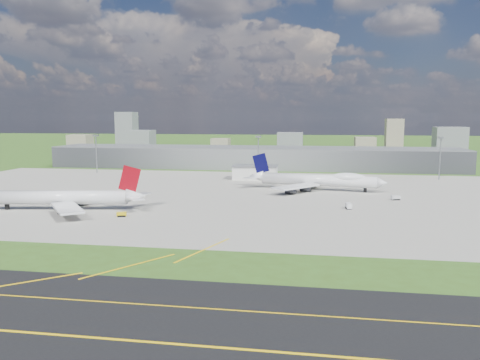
# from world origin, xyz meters

# --- Properties ---
(ground) EXTENTS (1400.00, 1400.00, 0.00)m
(ground) POSITION_xyz_m (0.00, 150.00, 0.00)
(ground) COLOR #35551A
(ground) RESTS_ON ground
(taxiway) EXTENTS (1400.00, 60.00, 0.06)m
(taxiway) POSITION_xyz_m (0.00, -110.00, 0.03)
(taxiway) COLOR black
(taxiway) RESTS_ON ground
(apron) EXTENTS (360.00, 190.00, 0.08)m
(apron) POSITION_xyz_m (10.00, 40.00, 0.04)
(apron) COLOR gray
(apron) RESTS_ON ground
(terminal) EXTENTS (300.00, 42.00, 15.00)m
(terminal) POSITION_xyz_m (0.00, 165.00, 7.50)
(terminal) COLOR slate
(terminal) RESTS_ON ground
(ops_building) EXTENTS (26.00, 16.00, 8.00)m
(ops_building) POSITION_xyz_m (10.00, 100.00, 4.00)
(ops_building) COLOR silver
(ops_building) RESTS_ON ground
(mast_west) EXTENTS (3.50, 2.00, 25.90)m
(mast_west) POSITION_xyz_m (-100.00, 115.00, 17.71)
(mast_west) COLOR gray
(mast_west) RESTS_ON ground
(mast_center) EXTENTS (3.50, 2.00, 25.90)m
(mast_center) POSITION_xyz_m (10.00, 115.00, 17.71)
(mast_center) COLOR gray
(mast_center) RESTS_ON ground
(mast_east) EXTENTS (3.50, 2.00, 25.90)m
(mast_east) POSITION_xyz_m (120.00, 115.00, 17.71)
(mast_east) COLOR gray
(mast_east) RESTS_ON ground
(airliner_red_twin) EXTENTS (66.84, 51.62, 18.37)m
(airliner_red_twin) POSITION_xyz_m (-53.65, -7.35, 4.89)
(airliner_red_twin) COLOR silver
(airliner_red_twin) RESTS_ON ground
(airliner_blue_quad) EXTENTS (71.08, 55.16, 18.62)m
(airliner_blue_quad) POSITION_xyz_m (47.51, 61.97, 5.17)
(airliner_blue_quad) COLOR silver
(airliner_blue_quad) RESTS_ON ground
(tug_yellow) EXTENTS (4.04, 3.03, 1.79)m
(tug_yellow) POSITION_xyz_m (-26.09, -16.49, 0.93)
(tug_yellow) COLOR gold
(tug_yellow) RESTS_ON ground
(van_white_near) EXTENTS (2.56, 4.74, 2.34)m
(van_white_near) POSITION_xyz_m (59.67, 12.79, 1.19)
(van_white_near) COLOR silver
(van_white_near) RESTS_ON ground
(van_white_far) EXTENTS (4.45, 2.92, 2.17)m
(van_white_far) POSITION_xyz_m (82.29, 37.19, 1.11)
(van_white_far) COLOR silver
(van_white_far) RESTS_ON ground
(bldg_far_w) EXTENTS (24.00, 20.00, 18.00)m
(bldg_far_w) POSITION_xyz_m (-220.00, 320.00, 9.00)
(bldg_far_w) COLOR gray
(bldg_far_w) RESTS_ON ground
(bldg_w) EXTENTS (28.00, 22.00, 24.00)m
(bldg_w) POSITION_xyz_m (-140.00, 300.00, 12.00)
(bldg_w) COLOR slate
(bldg_w) RESTS_ON ground
(bldg_cw) EXTENTS (20.00, 18.00, 14.00)m
(bldg_cw) POSITION_xyz_m (-60.00, 340.00, 7.00)
(bldg_cw) COLOR gray
(bldg_cw) RESTS_ON ground
(bldg_c) EXTENTS (26.00, 20.00, 22.00)m
(bldg_c) POSITION_xyz_m (20.00, 310.00, 11.00)
(bldg_c) COLOR slate
(bldg_c) RESTS_ON ground
(bldg_ce) EXTENTS (22.00, 24.00, 16.00)m
(bldg_ce) POSITION_xyz_m (100.00, 350.00, 8.00)
(bldg_ce) COLOR gray
(bldg_ce) RESTS_ON ground
(bldg_e) EXTENTS (30.00, 22.00, 28.00)m
(bldg_e) POSITION_xyz_m (180.00, 320.00, 14.00)
(bldg_e) COLOR slate
(bldg_e) RESTS_ON ground
(bldg_tall_w) EXTENTS (22.00, 20.00, 44.00)m
(bldg_tall_w) POSITION_xyz_m (-180.00, 360.00, 22.00)
(bldg_tall_w) COLOR slate
(bldg_tall_w) RESTS_ON ground
(bldg_tall_e) EXTENTS (20.00, 18.00, 36.00)m
(bldg_tall_e) POSITION_xyz_m (140.00, 410.00, 18.00)
(bldg_tall_e) COLOR gray
(bldg_tall_e) RESTS_ON ground
(tree_far_w) EXTENTS (7.20, 7.20, 8.80)m
(tree_far_w) POSITION_xyz_m (-200.00, 270.00, 5.18)
(tree_far_w) COLOR #382314
(tree_far_w) RESTS_ON ground
(tree_w) EXTENTS (6.75, 6.75, 8.25)m
(tree_w) POSITION_xyz_m (-110.00, 265.00, 4.86)
(tree_w) COLOR #382314
(tree_w) RESTS_ON ground
(tree_c) EXTENTS (8.10, 8.10, 9.90)m
(tree_c) POSITION_xyz_m (-20.00, 280.00, 5.84)
(tree_c) COLOR #382314
(tree_c) RESTS_ON ground
(tree_e) EXTENTS (7.65, 7.65, 9.35)m
(tree_e) POSITION_xyz_m (70.00, 275.00, 5.51)
(tree_e) COLOR #382314
(tree_e) RESTS_ON ground
(tree_far_e) EXTENTS (6.30, 6.30, 7.70)m
(tree_far_e) POSITION_xyz_m (160.00, 285.00, 4.53)
(tree_far_e) COLOR #382314
(tree_far_e) RESTS_ON ground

